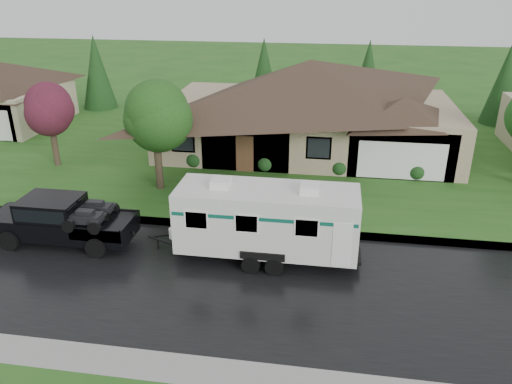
# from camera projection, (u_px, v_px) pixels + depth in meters

# --- Properties ---
(ground) EXTENTS (140.00, 140.00, 0.00)m
(ground) POSITION_uv_depth(u_px,v_px,m) (236.00, 254.00, 20.39)
(ground) COLOR #24571B
(ground) RESTS_ON ground
(road) EXTENTS (140.00, 8.00, 0.01)m
(road) POSITION_uv_depth(u_px,v_px,m) (226.00, 281.00, 18.58)
(road) COLOR black
(road) RESTS_ON ground
(curb) EXTENTS (140.00, 0.50, 0.15)m
(curb) POSITION_uv_depth(u_px,v_px,m) (246.00, 228.00, 22.40)
(curb) COLOR gray
(curb) RESTS_ON ground
(lawn) EXTENTS (140.00, 26.00, 0.15)m
(lawn) POSITION_uv_depth(u_px,v_px,m) (278.00, 142.00, 33.95)
(lawn) COLOR #24571B
(lawn) RESTS_ON ground
(house_main) EXTENTS (19.44, 10.80, 6.90)m
(house_main) POSITION_uv_depth(u_px,v_px,m) (314.00, 95.00, 31.17)
(house_main) COLOR gray
(house_main) RESTS_ON lawn
(tree_left_green) EXTENTS (3.32, 3.32, 5.50)m
(tree_left_green) POSITION_uv_depth(u_px,v_px,m) (155.00, 117.00, 24.91)
(tree_left_green) COLOR #382B1E
(tree_left_green) RESTS_ON lawn
(tree_red) EXTENTS (2.89, 2.89, 4.78)m
(tree_red) POSITION_uv_depth(u_px,v_px,m) (49.00, 110.00, 28.30)
(tree_red) COLOR #382B1E
(tree_red) RESTS_ON lawn
(shrub_row) EXTENTS (13.60, 1.00, 1.00)m
(shrub_row) POSITION_uv_depth(u_px,v_px,m) (302.00, 164.00, 28.27)
(shrub_row) COLOR #143814
(shrub_row) RESTS_ON lawn
(pickup_truck) EXTENTS (6.01, 2.29, 2.00)m
(pickup_truck) POSITION_uv_depth(u_px,v_px,m) (60.00, 219.00, 20.97)
(pickup_truck) COLOR black
(pickup_truck) RESTS_ON ground
(travel_trailer) EXTENTS (7.42, 2.61, 3.33)m
(travel_trailer) POSITION_uv_depth(u_px,v_px,m) (267.00, 219.00, 19.45)
(travel_trailer) COLOR silver
(travel_trailer) RESTS_ON ground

